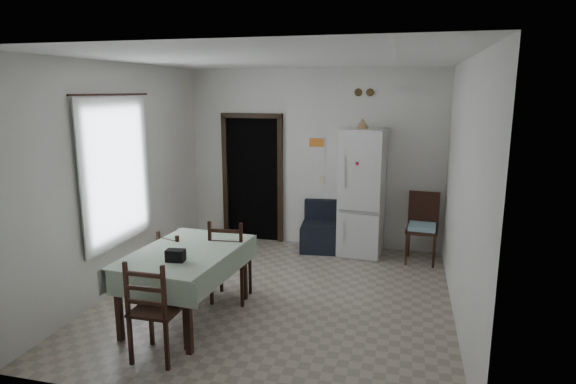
# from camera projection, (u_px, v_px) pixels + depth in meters

# --- Properties ---
(ground) EXTENTS (4.50, 4.50, 0.00)m
(ground) POSITION_uv_depth(u_px,v_px,m) (278.00, 297.00, 6.06)
(ground) COLOR #A49886
(ground) RESTS_ON ground
(ceiling) EXTENTS (4.20, 4.50, 0.02)m
(ceiling) POSITION_uv_depth(u_px,v_px,m) (277.00, 59.00, 5.46)
(ceiling) COLOR white
(ceiling) RESTS_ON ground
(wall_back) EXTENTS (4.20, 0.02, 2.90)m
(wall_back) POSITION_uv_depth(u_px,v_px,m) (314.00, 159.00, 7.89)
(wall_back) COLOR white
(wall_back) RESTS_ON ground
(wall_front) EXTENTS (4.20, 0.02, 2.90)m
(wall_front) POSITION_uv_depth(u_px,v_px,m) (200.00, 239.00, 3.62)
(wall_front) COLOR white
(wall_front) RESTS_ON ground
(wall_left) EXTENTS (0.02, 4.50, 2.90)m
(wall_left) POSITION_uv_depth(u_px,v_px,m) (122.00, 177.00, 6.26)
(wall_left) COLOR white
(wall_left) RESTS_ON ground
(wall_right) EXTENTS (0.02, 4.50, 2.90)m
(wall_right) POSITION_uv_depth(u_px,v_px,m) (463.00, 193.00, 5.26)
(wall_right) COLOR white
(wall_right) RESTS_ON ground
(doorway) EXTENTS (1.06, 0.52, 2.22)m
(doorway) POSITION_uv_depth(u_px,v_px,m) (257.00, 177.00, 8.42)
(doorway) COLOR black
(doorway) RESTS_ON ground
(window_recess) EXTENTS (0.10, 1.20, 1.60)m
(window_recess) POSITION_uv_depth(u_px,v_px,m) (109.00, 171.00, 6.06)
(window_recess) COLOR silver
(window_recess) RESTS_ON ground
(curtain) EXTENTS (0.02, 1.45, 1.85)m
(curtain) POSITION_uv_depth(u_px,v_px,m) (117.00, 172.00, 6.03)
(curtain) COLOR silver
(curtain) RESTS_ON ground
(curtain_rod) EXTENTS (0.02, 1.60, 0.02)m
(curtain_rod) POSITION_uv_depth(u_px,v_px,m) (112.00, 95.00, 5.83)
(curtain_rod) COLOR black
(curtain_rod) RESTS_ON ground
(calendar) EXTENTS (0.28, 0.02, 0.40)m
(calendar) POSITION_uv_depth(u_px,v_px,m) (317.00, 149.00, 7.84)
(calendar) COLOR white
(calendar) RESTS_ON ground
(calendar_image) EXTENTS (0.24, 0.01, 0.14)m
(calendar_image) POSITION_uv_depth(u_px,v_px,m) (317.00, 142.00, 7.81)
(calendar_image) COLOR orange
(calendar_image) RESTS_ON ground
(light_switch) EXTENTS (0.08, 0.02, 0.12)m
(light_switch) POSITION_uv_depth(u_px,v_px,m) (322.00, 180.00, 7.92)
(light_switch) COLOR beige
(light_switch) RESTS_ON ground
(vent_left) EXTENTS (0.12, 0.03, 0.12)m
(vent_left) POSITION_uv_depth(u_px,v_px,m) (358.00, 92.00, 7.49)
(vent_left) COLOR #503D20
(vent_left) RESTS_ON ground
(vent_right) EXTENTS (0.12, 0.03, 0.12)m
(vent_right) POSITION_uv_depth(u_px,v_px,m) (370.00, 92.00, 7.45)
(vent_right) COLOR #503D20
(vent_right) RESTS_ON ground
(emergency_light) EXTENTS (0.25, 0.07, 0.09)m
(emergency_light) POSITION_uv_depth(u_px,v_px,m) (401.00, 90.00, 7.31)
(emergency_light) COLOR white
(emergency_light) RESTS_ON ground
(fridge) EXTENTS (0.70, 0.70, 1.98)m
(fridge) POSITION_uv_depth(u_px,v_px,m) (362.00, 193.00, 7.49)
(fridge) COLOR silver
(fridge) RESTS_ON ground
(tan_cone) EXTENTS (0.20, 0.20, 0.16)m
(tan_cone) POSITION_uv_depth(u_px,v_px,m) (363.00, 123.00, 7.26)
(tan_cone) COLOR tan
(tan_cone) RESTS_ON fridge
(navy_seat) EXTENTS (0.71, 0.69, 0.79)m
(navy_seat) POSITION_uv_depth(u_px,v_px,m) (322.00, 227.00, 7.76)
(navy_seat) COLOR black
(navy_seat) RESTS_ON ground
(corner_chair) EXTENTS (0.49, 0.49, 1.05)m
(corner_chair) POSITION_uv_depth(u_px,v_px,m) (422.00, 229.00, 7.18)
(corner_chair) COLOR black
(corner_chair) RESTS_ON ground
(dining_table) EXTENTS (1.14, 1.63, 0.81)m
(dining_table) POSITION_uv_depth(u_px,v_px,m) (187.00, 284.00, 5.42)
(dining_table) COLOR #A2B89D
(dining_table) RESTS_ON ground
(black_bag) EXTENTS (0.20, 0.13, 0.13)m
(black_bag) POSITION_uv_depth(u_px,v_px,m) (175.00, 255.00, 4.98)
(black_bag) COLOR black
(black_bag) RESTS_ON dining_table
(dining_chair_far_left) EXTENTS (0.48, 0.48, 0.88)m
(dining_chair_far_left) POSITION_uv_depth(u_px,v_px,m) (179.00, 265.00, 5.94)
(dining_chair_far_left) COLOR black
(dining_chair_far_left) RESTS_ON ground
(dining_chair_far_right) EXTENTS (0.47, 0.47, 1.04)m
(dining_chair_far_right) POSITION_uv_depth(u_px,v_px,m) (231.00, 259.00, 5.90)
(dining_chair_far_right) COLOR black
(dining_chair_far_right) RESTS_ON ground
(dining_chair_near_head) EXTENTS (0.44, 0.44, 1.03)m
(dining_chair_near_head) POSITION_uv_depth(u_px,v_px,m) (157.00, 308.00, 4.59)
(dining_chair_near_head) COLOR black
(dining_chair_near_head) RESTS_ON ground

